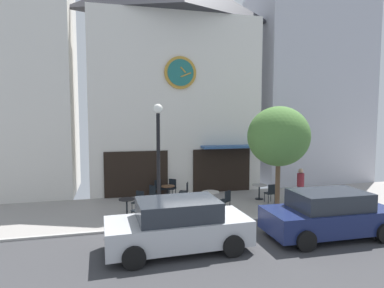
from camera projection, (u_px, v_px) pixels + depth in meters
The scene contains 21 objects.
ground_plane at pixel (207, 234), 11.20m from camera, with size 29.31×11.82×0.13m.
clock_building at pixel (176, 77), 17.56m from camera, with size 9.07×3.57×11.92m.
neighbor_building_left at pixel (20, 75), 16.55m from camera, with size 5.18×4.16×12.26m.
neighbor_building_right at pixel (306, 89), 20.77m from camera, with size 6.99×4.51×11.63m.
street_lamp at pixel (158, 162), 12.44m from camera, with size 0.36×0.36×4.51m.
street_tree at pixel (279, 137), 13.59m from camera, with size 2.66×2.39×4.47m.
cafe_table_leftmost at pixel (127, 205), 12.90m from camera, with size 0.64×0.64×0.76m.
cafe_table_rightmost at pixel (168, 191), 15.44m from camera, with size 0.64×0.64×0.74m.
cafe_table_near_curb at pixel (211, 196), 14.30m from camera, with size 0.79×0.79×0.72m.
cafe_table_center at pixel (259, 189), 15.80m from camera, with size 0.72×0.72×0.72m.
cafe_chair_left_end at pixel (159, 187), 16.06m from camera, with size 0.55×0.55×0.90m.
cafe_chair_mid_row at pixel (139, 209), 12.30m from camera, with size 0.56×0.56×0.90m.
cafe_chair_facing_wall at pixel (154, 193), 14.85m from camera, with size 0.56×0.56×0.90m.
cafe_chair_under_awning at pixel (139, 200), 13.60m from camera, with size 0.56×0.56×0.90m.
cafe_chair_by_entrance at pixel (172, 187), 16.22m from camera, with size 0.56×0.56×0.90m.
cafe_chair_curbside at pixel (226, 199), 13.77m from camera, with size 0.56×0.56×0.90m.
cafe_chair_corner at pixel (185, 190), 15.45m from camera, with size 0.51×0.51×0.90m.
cafe_chair_near_tree at pixel (271, 192), 15.08m from camera, with size 0.43×0.43×0.90m.
pedestrian_maroon at pixel (300, 186), 14.82m from camera, with size 0.36×0.36×1.67m.
parked_car_silver at pixel (178, 225), 9.76m from camera, with size 4.36×2.14×1.55m.
parked_car_navy at pixel (328, 214), 10.87m from camera, with size 4.32×2.06×1.55m.
Camera 1 is at (-3.14, -11.34, 4.04)m, focal length 30.29 mm.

